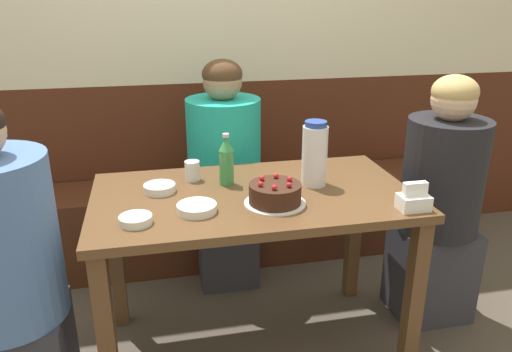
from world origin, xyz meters
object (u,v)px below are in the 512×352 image
(bowl_rice_small, at_px, (160,188))
(person_teal_shirt, at_px, (5,279))
(napkin_holder, at_px, (414,200))
(person_pale_blue_shirt, at_px, (225,177))
(bowl_side_dish, at_px, (197,208))
(person_grey_tee, at_px, (439,206))
(soju_bottle, at_px, (226,161))
(bowl_soup_white, at_px, (136,220))
(birthday_cake, at_px, (275,194))
(bench_seat, at_px, (224,220))
(water_pitcher, at_px, (315,154))
(glass_water_tall, at_px, (192,171))

(bowl_rice_small, bearing_deg, person_teal_shirt, -150.85)
(napkin_holder, distance_m, person_pale_blue_shirt, 1.07)
(bowl_side_dish, bearing_deg, person_pale_blue_shirt, 74.17)
(person_teal_shirt, height_order, person_grey_tee, person_teal_shirt)
(soju_bottle, xyz_separation_m, person_grey_tee, (0.97, -0.03, -0.28))
(bowl_soup_white, distance_m, person_teal_shirt, 0.47)
(bowl_side_dish, bearing_deg, person_grey_tee, 11.03)
(birthday_cake, bearing_deg, bench_seat, 93.48)
(bowl_rice_small, height_order, person_pale_blue_shirt, person_pale_blue_shirt)
(bench_seat, distance_m, bowl_soup_white, 1.23)
(napkin_holder, bearing_deg, water_pitcher, 131.45)
(glass_water_tall, bearing_deg, bowl_side_dish, -92.69)
(water_pitcher, distance_m, bowl_soup_white, 0.75)
(birthday_cake, bearing_deg, bowl_soup_white, -172.70)
(glass_water_tall, bearing_deg, bowl_rice_small, -142.97)
(bowl_rice_small, relative_size, person_grey_tee, 0.11)
(water_pitcher, bearing_deg, person_pale_blue_shirt, 116.31)
(bowl_rice_small, bearing_deg, bowl_soup_white, -108.11)
(person_teal_shirt, bearing_deg, soju_bottle, 22.05)
(soju_bottle, relative_size, person_pale_blue_shirt, 0.18)
(birthday_cake, xyz_separation_m, water_pitcher, (0.20, 0.16, 0.09))
(person_pale_blue_shirt, distance_m, person_grey_tee, 1.05)
(soju_bottle, bearing_deg, person_pale_blue_shirt, 82.71)
(bench_seat, bearing_deg, person_pale_blue_shirt, -95.90)
(bench_seat, height_order, water_pitcher, water_pitcher)
(soju_bottle, xyz_separation_m, glass_water_tall, (-0.13, 0.08, -0.06))
(bench_seat, bearing_deg, glass_water_tall, -108.90)
(bowl_soup_white, distance_m, glass_water_tall, 0.44)
(soju_bottle, xyz_separation_m, napkin_holder, (0.62, -0.39, -0.06))
(glass_water_tall, xyz_separation_m, person_pale_blue_shirt, (0.20, 0.42, -0.20))
(soju_bottle, height_order, bowl_soup_white, soju_bottle)
(soju_bottle, height_order, glass_water_tall, soju_bottle)
(person_teal_shirt, bearing_deg, bowl_soup_white, 2.69)
(bowl_rice_small, relative_size, person_teal_shirt, 0.10)
(birthday_cake, xyz_separation_m, person_grey_tee, (0.83, 0.21, -0.21))
(bench_seat, distance_m, person_pale_blue_shirt, 0.41)
(water_pitcher, relative_size, person_teal_shirt, 0.22)
(bowl_soup_white, distance_m, person_pale_blue_shirt, 0.92)
(napkin_holder, bearing_deg, person_grey_tee, 45.88)
(birthday_cake, height_order, bowl_rice_small, birthday_cake)
(bowl_rice_small, bearing_deg, person_pale_blue_shirt, 57.42)
(person_teal_shirt, height_order, person_pale_blue_shirt, person_teal_shirt)
(bowl_rice_small, height_order, glass_water_tall, glass_water_tall)
(bowl_soup_white, relative_size, person_grey_tee, 0.10)
(glass_water_tall, distance_m, person_pale_blue_shirt, 0.50)
(water_pitcher, height_order, person_pale_blue_shirt, person_pale_blue_shirt)
(bowl_rice_small, xyz_separation_m, glass_water_tall, (0.14, 0.11, 0.03))
(birthday_cake, relative_size, glass_water_tall, 2.78)
(person_teal_shirt, bearing_deg, napkin_holder, -2.71)
(glass_water_tall, bearing_deg, soju_bottle, -29.48)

